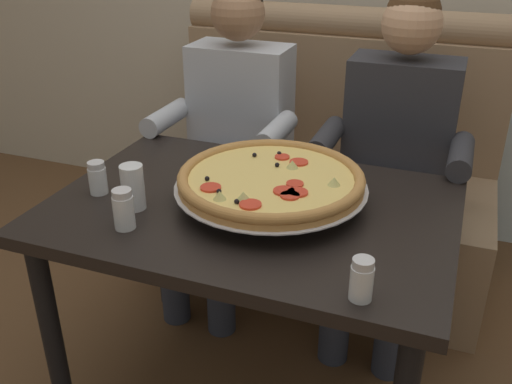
% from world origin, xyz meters
% --- Properties ---
extents(booth_bench, '(1.45, 0.78, 1.13)m').
position_xyz_m(booth_bench, '(0.00, 0.88, 0.40)').
color(booth_bench, '#937556').
rests_on(booth_bench, ground_plane).
extents(dining_table, '(1.17, 0.82, 0.72)m').
position_xyz_m(dining_table, '(0.00, 0.00, 0.63)').
color(dining_table, black).
rests_on(dining_table, ground_plane).
extents(diner_left, '(0.54, 0.64, 1.27)m').
position_xyz_m(diner_left, '(-0.33, 0.61, 0.71)').
color(diner_left, '#2D3342').
rests_on(diner_left, ground_plane).
extents(diner_right, '(0.54, 0.64, 1.27)m').
position_xyz_m(diner_right, '(0.33, 0.61, 0.71)').
color(diner_right, '#2D3342').
rests_on(diner_right, ground_plane).
extents(pizza, '(0.56, 0.56, 0.11)m').
position_xyz_m(pizza, '(0.05, 0.03, 0.80)').
color(pizza, silver).
rests_on(pizza, dining_table).
extents(shaker_parmesan, '(0.05, 0.05, 0.10)m').
position_xyz_m(shaker_parmesan, '(0.39, -0.34, 0.77)').
color(shaker_parmesan, white).
rests_on(shaker_parmesan, dining_table).
extents(shaker_oregano, '(0.06, 0.06, 0.11)m').
position_xyz_m(shaker_oregano, '(-0.27, -0.25, 0.77)').
color(shaker_oregano, white).
rests_on(shaker_oregano, dining_table).
extents(shaker_pepper_flakes, '(0.05, 0.05, 0.10)m').
position_xyz_m(shaker_pepper_flakes, '(-0.46, -0.09, 0.77)').
color(shaker_pepper_flakes, white).
rests_on(shaker_pepper_flakes, dining_table).
extents(drinking_glass, '(0.07, 0.07, 0.13)m').
position_xyz_m(drinking_glass, '(-0.31, -0.14, 0.78)').
color(drinking_glass, silver).
rests_on(drinking_glass, dining_table).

